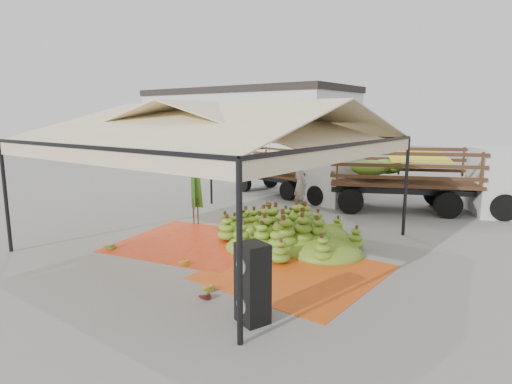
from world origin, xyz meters
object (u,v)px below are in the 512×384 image
Objects in this scene: speaker_stack at (253,283)px; vendor at (300,184)px; truck_left at (298,168)px; truck_right at (436,172)px; banana_heap at (289,225)px.

vendor reaches higher than speaker_stack.
truck_left is 0.85× the size of truck_right.
truck_right reaches higher than banana_heap.
vendor is 2.30m from truck_left.
banana_heap is at bearing -132.39° from truck_right.
vendor reaches higher than banana_heap.
vendor is at bearing -176.79° from truck_right.
speaker_stack is at bearing -65.09° from banana_heap.
banana_heap is 0.78× the size of truck_left.
truck_left reaches higher than speaker_stack.
speaker_stack is at bearing -115.53° from truck_right.
banana_heap is 4.87m from speaker_stack.
truck_left is (-5.63, 10.80, 0.57)m from speaker_stack.
vendor is (-2.34, 4.49, 0.39)m from banana_heap.
banana_heap is at bearing 140.12° from vendor.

